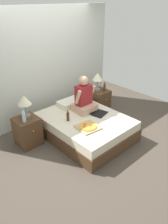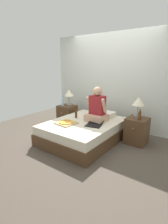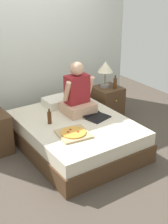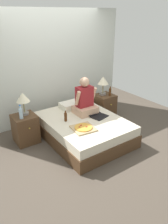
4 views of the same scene
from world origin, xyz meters
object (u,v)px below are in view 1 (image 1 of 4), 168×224
(water_bottle, at_px, (24,117))
(person_seated, at_px, (84,99))
(beer_bottle_on_bed, at_px, (68,117))
(nightstand_left, at_px, (28,131))
(nightstand_right, at_px, (99,101))
(lamp_on_right_nightstand, at_px, (98,78))
(beer_bottle, at_px, (105,87))
(pizza_box, at_px, (88,127))
(lamp_on_left_nightstand, at_px, (24,102))
(bed, at_px, (85,127))
(laptop, at_px, (97,112))

(water_bottle, relative_size, person_seated, 0.35)
(beer_bottle_on_bed, bearing_deg, nightstand_left, 147.65)
(nightstand_right, height_order, lamp_on_right_nightstand, lamp_on_right_nightstand)
(beer_bottle, bearing_deg, water_bottle, 179.74)
(nightstand_right, xyz_separation_m, pizza_box, (-1.26, -0.90, 0.17))
(lamp_on_left_nightstand, relative_size, person_seated, 0.58)
(bed, distance_m, nightstand_left, 1.17)
(lamp_on_left_nightstand, relative_size, laptop, 0.94)
(pizza_box, bearing_deg, person_seated, 52.80)
(laptop, bearing_deg, beer_bottle_on_bed, 164.23)
(lamp_on_left_nightstand, xyz_separation_m, laptop, (1.29, -0.67, -0.44))
(nightstand_right, bearing_deg, nightstand_left, 180.00)
(lamp_on_left_nightstand, height_order, person_seated, person_seated)
(nightstand_right, relative_size, pizza_box, 1.30)
(lamp_on_right_nightstand, relative_size, pizza_box, 1.01)
(nightstand_right, bearing_deg, water_bottle, -177.57)
(water_bottle, height_order, beer_bottle_on_bed, water_bottle)
(bed, xyz_separation_m, nightstand_right, (1.02, 0.56, 0.07))
(nightstand_left, distance_m, lamp_on_left_nightstand, 0.62)
(lamp_on_right_nightstand, bearing_deg, nightstand_right, -59.06)
(bed, relative_size, beer_bottle_on_bed, 8.40)
(water_bottle, bearing_deg, lamp_on_right_nightstand, 3.83)
(water_bottle, bearing_deg, nightstand_left, 48.35)
(lamp_on_left_nightstand, xyz_separation_m, water_bottle, (-0.12, -0.14, -0.22))
(nightstand_left, bearing_deg, nightstand_right, 0.00)
(lamp_on_left_nightstand, distance_m, lamp_on_right_nightstand, 1.97)
(beer_bottle, bearing_deg, lamp_on_right_nightstand, 123.69)
(nightstand_right, distance_m, person_seated, 1.00)
(water_bottle, bearing_deg, beer_bottle_on_bed, -24.18)
(nightstand_right, distance_m, beer_bottle_on_bed, 1.45)
(nightstand_left, height_order, lamp_on_left_nightstand, lamp_on_left_nightstand)
(nightstand_right, height_order, pizza_box, nightstand_right)
(beer_bottle, xyz_separation_m, pizza_box, (-1.33, -0.80, -0.21))
(water_bottle, bearing_deg, laptop, -20.42)
(lamp_on_right_nightstand, height_order, pizza_box, lamp_on_right_nightstand)
(lamp_on_left_nightstand, xyz_separation_m, beer_bottle_on_bed, (0.64, -0.48, -0.37))
(nightstand_left, xyz_separation_m, person_seated, (1.21, -0.34, 0.44))
(nightstand_left, relative_size, beer_bottle, 2.50)
(nightstand_left, relative_size, lamp_on_right_nightstand, 1.28)
(bed, xyz_separation_m, laptop, (0.31, -0.05, 0.25))
(nightstand_right, relative_size, person_seated, 0.74)
(nightstand_right, distance_m, lamp_on_right_nightstand, 0.62)
(person_seated, bearing_deg, beer_bottle, 14.61)
(beer_bottle, height_order, beer_bottle_on_bed, beer_bottle)
(lamp_on_right_nightstand, xyz_separation_m, laptop, (-0.68, -0.67, -0.44))
(laptop, distance_m, beer_bottle_on_bed, 0.68)
(pizza_box, bearing_deg, lamp_on_right_nightstand, 37.63)
(bed, relative_size, nightstand_left, 3.21)
(lamp_on_right_nightstand, height_order, person_seated, person_seated)
(bed, height_order, beer_bottle, beer_bottle)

